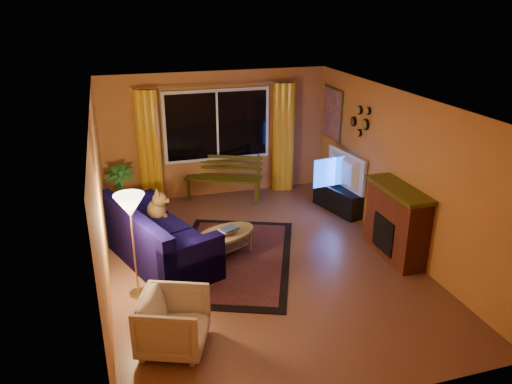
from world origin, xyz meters
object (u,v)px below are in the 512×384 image
object	(u,v)px
coffee_table	(225,244)
sofa	(158,233)
tv_console	(339,199)
armchair	(173,320)
floor_lamp	(134,247)
bench	(224,189)

from	to	relation	value
coffee_table	sofa	bearing A→B (deg)	171.57
coffee_table	tv_console	distance (m)	2.72
armchair	floor_lamp	distance (m)	1.35
floor_lamp	tv_console	world-z (taller)	floor_lamp
floor_lamp	tv_console	xyz separation A→B (m)	(3.89, 1.83, -0.50)
floor_lamp	armchair	bearing A→B (deg)	-75.46
floor_lamp	coffee_table	size ratio (longest dim) A/B	1.37
armchair	tv_console	world-z (taller)	armchair
sofa	coffee_table	bearing A→B (deg)	-29.31
floor_lamp	tv_console	distance (m)	4.33
bench	armchair	xyz separation A→B (m)	(-1.59, -4.26, 0.15)
bench	armchair	bearing A→B (deg)	-85.55
sofa	floor_lamp	distance (m)	1.01
sofa	tv_console	distance (m)	3.63
floor_lamp	coffee_table	distance (m)	1.67
bench	floor_lamp	bearing A→B (deg)	-97.62
bench	sofa	bearing A→B (deg)	-100.91
bench	coffee_table	distance (m)	2.32
armchair	tv_console	bearing A→B (deg)	-26.84
coffee_table	tv_console	size ratio (longest dim) A/B	0.96
coffee_table	armchair	bearing A→B (deg)	-118.26
sofa	coffee_table	xyz separation A→B (m)	(1.01, -0.15, -0.26)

